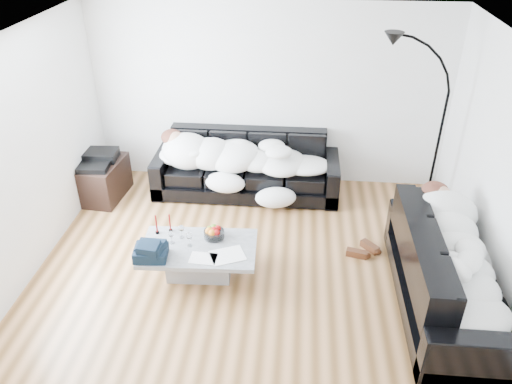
# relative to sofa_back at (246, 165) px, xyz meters

# --- Properties ---
(ground) EXTENTS (5.00, 5.00, 0.00)m
(ground) POSITION_rel_sofa_back_xyz_m (0.28, -1.80, -0.43)
(ground) COLOR brown
(ground) RESTS_ON ground
(wall_back) EXTENTS (5.00, 0.02, 2.60)m
(wall_back) POSITION_rel_sofa_back_xyz_m (0.28, 0.45, 0.87)
(wall_back) COLOR silver
(wall_back) RESTS_ON ground
(wall_left) EXTENTS (0.02, 4.50, 2.60)m
(wall_left) POSITION_rel_sofa_back_xyz_m (-2.22, -1.80, 0.87)
(wall_left) COLOR silver
(wall_left) RESTS_ON ground
(wall_right) EXTENTS (0.02, 4.50, 2.60)m
(wall_right) POSITION_rel_sofa_back_xyz_m (2.78, -1.80, 0.87)
(wall_right) COLOR silver
(wall_right) RESTS_ON ground
(ceiling) EXTENTS (5.00, 5.00, 0.00)m
(ceiling) POSITION_rel_sofa_back_xyz_m (0.28, -1.80, 2.17)
(ceiling) COLOR white
(ceiling) RESTS_ON ground
(sofa_back) EXTENTS (2.61, 0.90, 0.85)m
(sofa_back) POSITION_rel_sofa_back_xyz_m (0.00, 0.00, 0.00)
(sofa_back) COLOR black
(sofa_back) RESTS_ON ground
(sofa_right) EXTENTS (0.97, 2.26, 0.91)m
(sofa_right) POSITION_rel_sofa_back_xyz_m (2.34, -2.14, 0.03)
(sofa_right) COLOR black
(sofa_right) RESTS_ON ground
(sleeper_back) EXTENTS (2.21, 0.76, 0.44)m
(sleeper_back) POSITION_rel_sofa_back_xyz_m (0.00, -0.05, 0.21)
(sleeper_back) COLOR white
(sleeper_back) RESTS_ON sofa_back
(sleeper_right) EXTENTS (0.82, 1.94, 0.47)m
(sleeper_right) POSITION_rel_sofa_back_xyz_m (2.34, -2.14, 0.23)
(sleeper_right) COLOR white
(sleeper_right) RESTS_ON sofa_right
(teal_cushion) EXTENTS (0.42, 0.38, 0.20)m
(teal_cushion) POSITION_rel_sofa_back_xyz_m (2.28, -1.44, 0.29)
(teal_cushion) COLOR #0D6060
(teal_cushion) RESTS_ON sofa_right
(coffee_table) EXTENTS (1.31, 0.80, 0.37)m
(coffee_table) POSITION_rel_sofa_back_xyz_m (-0.33, -1.87, -0.24)
(coffee_table) COLOR #939699
(coffee_table) RESTS_ON ground
(fruit_bowl) EXTENTS (0.28, 0.28, 0.14)m
(fruit_bowl) POSITION_rel_sofa_back_xyz_m (-0.18, -1.68, 0.02)
(fruit_bowl) COLOR white
(fruit_bowl) RESTS_ON coffee_table
(wine_glass_a) EXTENTS (0.09, 0.09, 0.16)m
(wine_glass_a) POSITION_rel_sofa_back_xyz_m (-0.55, -1.71, 0.03)
(wine_glass_a) COLOR white
(wine_glass_a) RESTS_ON coffee_table
(wine_glass_b) EXTENTS (0.09, 0.09, 0.16)m
(wine_glass_b) POSITION_rel_sofa_back_xyz_m (-0.64, -1.83, 0.03)
(wine_glass_b) COLOR white
(wine_glass_b) RESTS_ON coffee_table
(wine_glass_c) EXTENTS (0.08, 0.08, 0.17)m
(wine_glass_c) POSITION_rel_sofa_back_xyz_m (-0.43, -1.86, 0.03)
(wine_glass_c) COLOR white
(wine_glass_c) RESTS_ON coffee_table
(candle_left) EXTENTS (0.06, 0.06, 0.25)m
(candle_left) POSITION_rel_sofa_back_xyz_m (-0.85, -1.66, 0.07)
(candle_left) COLOR maroon
(candle_left) RESTS_ON coffee_table
(candle_right) EXTENTS (0.04, 0.04, 0.23)m
(candle_right) POSITION_rel_sofa_back_xyz_m (-0.71, -1.61, 0.06)
(candle_right) COLOR maroon
(candle_right) RESTS_ON coffee_table
(newspaper_a) EXTENTS (0.44, 0.40, 0.01)m
(newspaper_a) POSITION_rel_sofa_back_xyz_m (0.01, -2.00, -0.05)
(newspaper_a) COLOR silver
(newspaper_a) RESTS_ON coffee_table
(newspaper_b) EXTENTS (0.30, 0.22, 0.01)m
(newspaper_b) POSITION_rel_sofa_back_xyz_m (-0.24, -2.07, -0.05)
(newspaper_b) COLOR silver
(newspaper_b) RESTS_ON coffee_table
(navy_jacket) EXTENTS (0.39, 0.33, 0.19)m
(navy_jacket) POSITION_rel_sofa_back_xyz_m (-0.84, -2.11, 0.12)
(navy_jacket) COLOR black
(navy_jacket) RESTS_ON coffee_table
(shoes) EXTENTS (0.51, 0.45, 0.10)m
(shoes) POSITION_rel_sofa_back_xyz_m (1.56, -1.33, -0.38)
(shoes) COLOR #472311
(shoes) RESTS_ON ground
(av_cabinet) EXTENTS (0.61, 0.84, 0.54)m
(av_cabinet) POSITION_rel_sofa_back_xyz_m (-2.02, -0.33, -0.16)
(av_cabinet) COLOR black
(av_cabinet) RESTS_ON ground
(stereo) EXTENTS (0.46, 0.37, 0.13)m
(stereo) POSITION_rel_sofa_back_xyz_m (-2.02, -0.33, 0.18)
(stereo) COLOR black
(stereo) RESTS_ON av_cabinet
(floor_lamp) EXTENTS (0.78, 0.33, 2.12)m
(floor_lamp) POSITION_rel_sofa_back_xyz_m (2.47, -0.36, 0.63)
(floor_lamp) COLOR black
(floor_lamp) RESTS_ON ground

